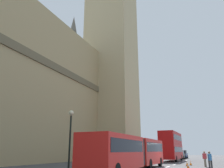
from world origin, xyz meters
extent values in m
plane|color=#424244|center=(0.00, 0.00, 0.00)|extent=(160.00, 160.00, 0.00)
cube|color=silver|center=(0.97, 0.00, 0.01)|extent=(2.20, 0.16, 0.01)
cube|color=silver|center=(5.57, 0.00, 0.01)|extent=(2.20, 0.16, 0.01)
cube|color=silver|center=(10.17, 0.00, 0.01)|extent=(2.20, 0.16, 0.01)
cube|color=silver|center=(14.77, 0.00, 0.01)|extent=(2.20, 0.16, 0.01)
cube|color=silver|center=(19.37, 0.00, 0.01)|extent=(2.20, 0.16, 0.01)
cube|color=tan|center=(21.82, 16.00, 25.61)|extent=(10.53, 10.53, 51.23)
cone|color=#565147|center=(10.35, 20.00, 26.78)|extent=(2.40, 2.40, 6.37)
cube|color=red|center=(-1.38, 2.00, 1.65)|extent=(7.53, 2.50, 2.50)
cube|color=black|center=(-1.38, 2.00, 2.10)|extent=(6.92, 2.54, 0.90)
cube|color=red|center=(-9.81, 2.00, 1.65)|extent=(7.53, 2.50, 2.50)
cube|color=black|center=(-9.81, 2.00, 2.10)|extent=(6.92, 2.54, 0.90)
cylinder|color=#2D2D2D|center=(-5.60, 2.00, 1.65)|extent=(2.38, 2.38, 2.25)
cylinder|color=black|center=(1.02, 0.88, 0.50)|extent=(1.00, 0.30, 1.00)
cylinder|color=black|center=(-3.64, 0.88, 0.50)|extent=(1.00, 0.30, 1.00)
cube|color=#B20F0F|center=(16.18, 2.00, 1.60)|extent=(10.21, 2.50, 2.40)
cube|color=black|center=(16.18, 2.00, 1.95)|extent=(9.19, 2.54, 0.84)
cube|color=#B20F0F|center=(16.18, 2.00, 3.85)|extent=(10.00, 2.50, 2.10)
cube|color=black|center=(16.18, 2.00, 3.95)|extent=(9.19, 2.54, 0.84)
cylinder|color=black|center=(19.45, 0.88, 0.50)|extent=(1.00, 0.30, 1.00)
cylinder|color=black|center=(12.92, 0.88, 0.50)|extent=(1.00, 0.30, 1.00)
cube|color=black|center=(26.20, 2.02, 0.70)|extent=(4.40, 1.80, 0.90)
cube|color=black|center=(26.00, 2.02, 1.50)|extent=(2.46, 1.66, 0.70)
cylinder|color=black|center=(27.61, 1.21, 0.32)|extent=(0.64, 0.30, 0.64)
cylinder|color=black|center=(24.80, 1.21, 0.32)|extent=(0.64, 0.30, 0.64)
cube|color=navy|center=(32.11, 2.06, 0.70)|extent=(4.40, 1.80, 0.90)
cube|color=black|center=(31.91, 2.06, 1.50)|extent=(2.46, 1.66, 0.70)
cylinder|color=black|center=(33.51, 1.25, 0.32)|extent=(0.64, 0.30, 0.64)
cylinder|color=black|center=(30.70, 1.25, 0.32)|extent=(0.64, 0.30, 0.64)
cone|color=orange|center=(-1.32, -2.43, 0.31)|extent=(0.28, 0.28, 0.55)
cylinder|color=white|center=(-1.32, -2.43, 0.33)|extent=(0.17, 0.17, 0.08)
cube|color=black|center=(3.17, -1.86, 0.01)|extent=(0.36, 0.36, 0.03)
cone|color=orange|center=(3.17, -1.86, 0.31)|extent=(0.28, 0.28, 0.55)
cylinder|color=white|center=(3.17, -1.86, 0.33)|extent=(0.17, 0.17, 0.08)
cube|color=black|center=(4.98, -2.09, 0.01)|extent=(0.36, 0.36, 0.03)
cone|color=orange|center=(4.98, -2.09, 0.31)|extent=(0.28, 0.28, 0.55)
cylinder|color=white|center=(4.98, -2.09, 0.33)|extent=(0.17, 0.17, 0.08)
cylinder|color=black|center=(-9.09, 6.50, 2.40)|extent=(0.16, 0.16, 4.80)
sphere|color=beige|center=(-9.09, 6.50, 5.05)|extent=(0.44, 0.44, 0.44)
cylinder|color=#333333|center=(-1.89, -4.63, 0.43)|extent=(0.16, 0.16, 0.86)
cylinder|color=#333333|center=(-1.96, -4.44, 0.43)|extent=(0.16, 0.16, 0.86)
cube|color=#3372B2|center=(-1.92, -4.53, 1.16)|extent=(0.46, 0.37, 0.60)
sphere|color=#936B4C|center=(-1.92, -4.53, 1.58)|extent=(0.22, 0.22, 0.22)
cylinder|color=#726651|center=(2.69, -3.93, 0.43)|extent=(0.16, 0.16, 0.86)
cylinder|color=#726651|center=(2.50, -3.87, 0.43)|extent=(0.16, 0.16, 0.86)
cube|color=#BF383F|center=(2.60, -3.90, 1.16)|extent=(0.36, 0.46, 0.60)
sphere|color=#936B4C|center=(2.60, -3.90, 1.58)|extent=(0.22, 0.22, 0.22)
camera|label=1|loc=(-26.49, -5.11, 1.74)|focal=36.65mm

